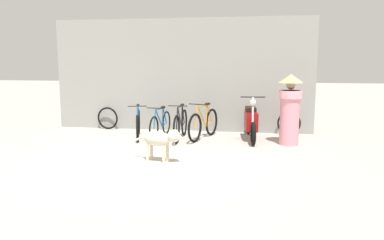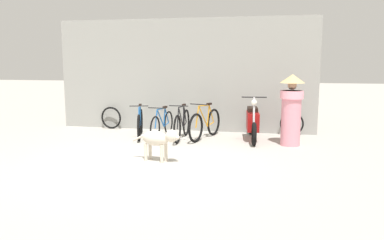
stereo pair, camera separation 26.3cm
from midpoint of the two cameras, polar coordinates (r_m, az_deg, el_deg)
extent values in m
plane|color=#ADA89E|center=(7.21, -8.43, -6.62)|extent=(60.00, 60.00, 0.00)
cube|color=gray|center=(10.52, -2.41, 6.84)|extent=(7.25, 0.20, 3.10)
torus|color=black|center=(9.16, -9.11, -1.23)|extent=(0.24, 0.65, 0.66)
torus|color=black|center=(10.20, -8.86, -0.21)|extent=(0.24, 0.65, 0.66)
cylinder|color=#1959A5|center=(9.53, -9.03, 0.46)|extent=(0.17, 0.51, 0.55)
cylinder|color=#1959A5|center=(9.83, -8.96, 0.62)|extent=(0.06, 0.14, 0.50)
cylinder|color=#1959A5|center=(9.55, -9.06, 1.97)|extent=(0.20, 0.59, 0.06)
cylinder|color=#1959A5|center=(10.01, -8.90, -0.53)|extent=(0.14, 0.39, 0.08)
cylinder|color=#1959A5|center=(10.02, -8.92, 0.91)|extent=(0.11, 0.31, 0.46)
cylinder|color=#1959A5|center=(9.20, -9.12, 0.31)|extent=(0.08, 0.19, 0.49)
cube|color=black|center=(9.85, -8.99, 2.25)|extent=(0.12, 0.19, 0.05)
cylinder|color=black|center=(9.24, -9.14, 2.09)|extent=(0.45, 0.15, 0.02)
torus|color=black|center=(9.12, -6.65, -1.34)|extent=(0.09, 0.62, 0.62)
torus|color=black|center=(10.03, -4.67, -0.40)|extent=(0.09, 0.62, 0.62)
cylinder|color=#1959A5|center=(9.44, -5.86, 0.24)|extent=(0.07, 0.48, 0.51)
cylinder|color=#1959A5|center=(9.70, -5.29, 0.39)|extent=(0.04, 0.13, 0.47)
cylinder|color=#1959A5|center=(9.46, -5.78, 1.67)|extent=(0.07, 0.56, 0.06)
cylinder|color=#1959A5|center=(9.86, -5.01, -0.70)|extent=(0.06, 0.37, 0.07)
cylinder|color=#1959A5|center=(9.87, -4.94, 0.67)|extent=(0.05, 0.29, 0.43)
cylinder|color=#1959A5|center=(9.16, -6.51, 0.11)|extent=(0.04, 0.17, 0.46)
cube|color=black|center=(9.72, -5.22, 1.96)|extent=(0.08, 0.19, 0.05)
cylinder|color=black|center=(9.19, -6.38, 1.80)|extent=(0.46, 0.06, 0.02)
torus|color=black|center=(8.80, -3.24, -1.44)|extent=(0.05, 0.69, 0.69)
torus|color=black|center=(9.80, -1.96, -0.38)|extent=(0.05, 0.69, 0.69)
cylinder|color=black|center=(9.15, -2.72, 0.38)|extent=(0.03, 0.52, 0.57)
cylinder|color=black|center=(9.44, -2.35, 0.53)|extent=(0.03, 0.13, 0.52)
cylinder|color=black|center=(9.17, -2.66, 2.02)|extent=(0.03, 0.60, 0.06)
cylinder|color=black|center=(9.62, -2.18, -0.71)|extent=(0.03, 0.40, 0.08)
cylinder|color=black|center=(9.63, -2.13, 0.85)|extent=(0.03, 0.31, 0.48)
cylinder|color=black|center=(8.83, -3.14, 0.24)|extent=(0.03, 0.18, 0.51)
cube|color=black|center=(9.46, -2.30, 2.30)|extent=(0.07, 0.18, 0.05)
cylinder|color=black|center=(8.87, -3.05, 2.16)|extent=(0.46, 0.03, 0.02)
torus|color=black|center=(8.93, -0.40, -1.21)|extent=(0.26, 0.69, 0.71)
torus|color=black|center=(9.83, 2.24, -0.31)|extent=(0.26, 0.69, 0.71)
cylinder|color=orange|center=(9.24, 0.69, 0.56)|extent=(0.17, 0.48, 0.58)
cylinder|color=orange|center=(9.50, 1.44, 0.68)|extent=(0.06, 0.13, 0.53)
cylinder|color=orange|center=(9.25, 0.82, 2.22)|extent=(0.20, 0.56, 0.06)
cylinder|color=orange|center=(9.66, 1.78, -0.62)|extent=(0.14, 0.37, 0.08)
cylinder|color=orange|center=(9.67, 1.91, 0.97)|extent=(0.11, 0.30, 0.49)
cylinder|color=orange|center=(8.96, -0.19, 0.47)|extent=(0.08, 0.18, 0.52)
cube|color=black|center=(9.51, 1.58, 2.47)|extent=(0.12, 0.19, 0.05)
cylinder|color=black|center=(8.99, 0.03, 2.40)|extent=(0.45, 0.16, 0.02)
torus|color=black|center=(8.72, 8.47, -2.07)|extent=(0.14, 0.56, 0.55)
torus|color=black|center=(10.07, 7.89, -0.61)|extent=(0.14, 0.56, 0.55)
cube|color=maroon|center=(9.36, 8.18, -0.09)|extent=(0.36, 0.87, 0.44)
cube|color=black|center=(9.48, 8.16, 1.67)|extent=(0.29, 0.56, 0.10)
cylinder|color=silver|center=(8.90, 8.42, 1.46)|extent=(0.06, 0.16, 0.63)
cylinder|color=silver|center=(8.81, 8.43, -1.31)|extent=(0.06, 0.24, 0.23)
cylinder|color=black|center=(8.91, 8.44, 3.49)|extent=(0.58, 0.08, 0.03)
sphere|color=silver|center=(8.89, 8.44, 2.70)|extent=(0.15, 0.15, 0.14)
ellipsoid|color=beige|center=(7.24, -6.36, -2.82)|extent=(0.64, 0.43, 0.29)
cylinder|color=beige|center=(7.28, -4.78, -4.99)|extent=(0.08, 0.08, 0.34)
cylinder|color=beige|center=(7.15, -5.40, -5.26)|extent=(0.08, 0.08, 0.34)
cylinder|color=beige|center=(7.46, -7.20, -4.69)|extent=(0.08, 0.08, 0.34)
cylinder|color=beige|center=(7.33, -7.86, -4.95)|extent=(0.08, 0.08, 0.34)
sphere|color=beige|center=(7.05, -3.87, -2.46)|extent=(0.30, 0.30, 0.24)
ellipsoid|color=beige|center=(7.01, -3.13, -2.67)|extent=(0.15, 0.13, 0.09)
cylinder|color=beige|center=(7.46, -8.96, -2.76)|extent=(0.26, 0.11, 0.15)
cylinder|color=pink|center=(8.91, 13.82, 0.33)|extent=(0.47, 0.47, 1.27)
cylinder|color=#FFA0B2|center=(8.85, 13.95, 3.81)|extent=(0.56, 0.56, 0.18)
sphere|color=tan|center=(8.84, 14.00, 5.17)|extent=(0.22, 0.22, 0.20)
cone|color=tan|center=(8.83, 14.04, 6.16)|extent=(0.60, 0.60, 0.20)
torus|color=black|center=(10.20, 13.85, -0.49)|extent=(0.61, 0.06, 0.61)
torus|color=black|center=(11.03, -13.40, 0.27)|extent=(0.64, 0.12, 0.64)
camera|label=1|loc=(0.13, -90.92, -0.14)|focal=35.00mm
camera|label=2|loc=(0.13, 89.08, 0.14)|focal=35.00mm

